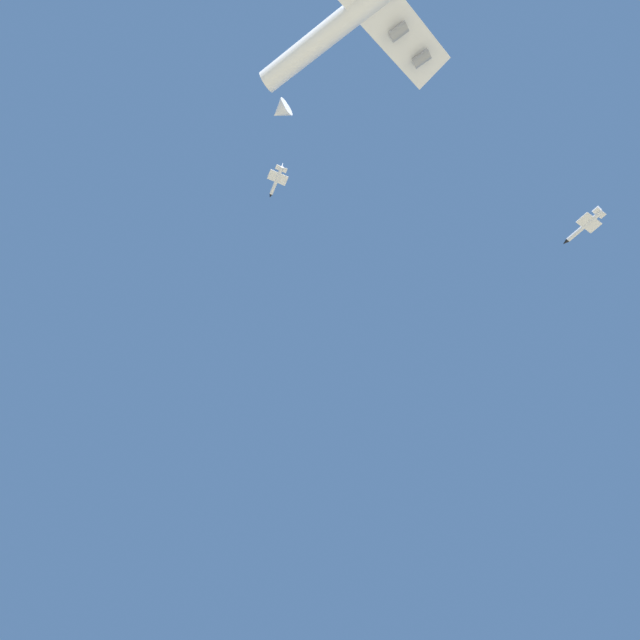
# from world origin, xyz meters

# --- Properties ---
(carrier_jet) EXTENTS (56.02, 68.75, 22.97)m
(carrier_jet) POSITION_xyz_m (-12.10, 95.15, 147.49)
(carrier_jet) COLOR white
(chase_jet_lead) EXTENTS (8.87, 15.30, 4.00)m
(chase_jet_lead) POSITION_xyz_m (8.21, 25.80, 178.30)
(chase_jet_lead) COLOR silver
(chase_jet_left_wing) EXTENTS (9.14, 15.04, 4.00)m
(chase_jet_left_wing) POSITION_xyz_m (-96.04, 48.58, 132.07)
(chase_jet_left_wing) COLOR silver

